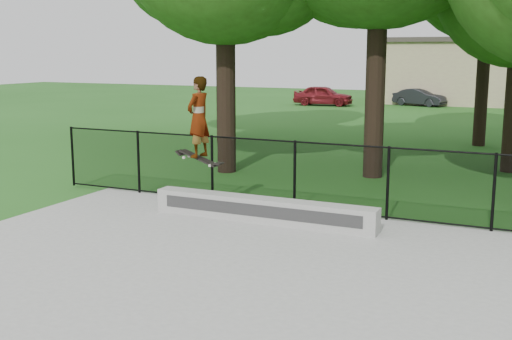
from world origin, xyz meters
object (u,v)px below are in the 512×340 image
Objects in this scene: car_b at (419,97)px; skater_airborne at (199,119)px; car_a at (323,95)px; grind_ledge at (262,210)px.

skater_airborne is at bearing -161.37° from car_b.
car_a is 2.04× the size of skater_airborne.
skater_airborne is (6.97, -27.99, 1.44)m from car_a.
car_a is 28.88m from skater_airborne.
grind_ledge is at bearing -166.75° from car_a.
car_b reaches higher than grind_ledge.
skater_airborne is (1.32, -30.26, 1.54)m from car_b.
car_a is at bearing 103.98° from skater_airborne.
skater_airborne reaches higher than car_b.
car_b is at bearing -71.42° from car_a.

